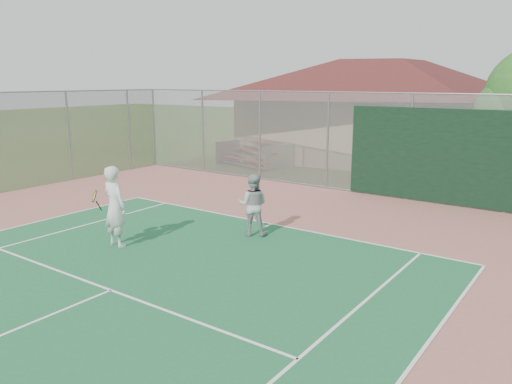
# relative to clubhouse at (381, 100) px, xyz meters

# --- Properties ---
(back_fence) EXTENTS (20.08, 0.11, 3.53)m
(back_fence) POSITION_rel_clubhouse_xyz_m (4.31, -7.97, -1.28)
(back_fence) COLOR gray
(back_fence) RESTS_ON ground
(side_fence_left) EXTENTS (0.08, 9.00, 3.50)m
(side_fence_left) POSITION_rel_clubhouse_xyz_m (-7.79, -12.45, -1.20)
(side_fence_left) COLOR gray
(side_fence_left) RESTS_ON ground
(clubhouse) EXTENTS (14.64, 10.86, 5.82)m
(clubhouse) POSITION_rel_clubhouse_xyz_m (0.00, 0.00, 0.00)
(clubhouse) COLOR tan
(clubhouse) RESTS_ON ground
(bleachers) EXTENTS (3.28, 2.35, 1.09)m
(bleachers) POSITION_rel_clubhouse_xyz_m (-3.91, -5.45, -2.38)
(bleachers) COLOR maroon
(bleachers) RESTS_ON ground
(player_white_front) EXTENTS (0.92, 0.76, 1.94)m
(player_white_front) POSITION_rel_clubhouse_xyz_m (0.21, -16.77, -1.98)
(player_white_front) COLOR silver
(player_white_front) RESTS_ON ground
(player_grey_back) EXTENTS (0.96, 0.88, 1.58)m
(player_grey_back) POSITION_rel_clubhouse_xyz_m (2.35, -14.16, -2.16)
(player_grey_back) COLOR #A4A7A9
(player_grey_back) RESTS_ON ground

